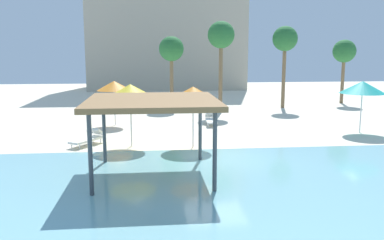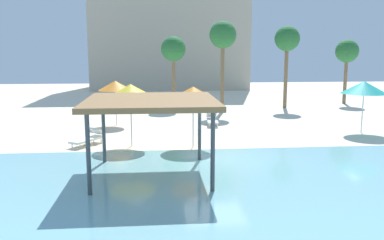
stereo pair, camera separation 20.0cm
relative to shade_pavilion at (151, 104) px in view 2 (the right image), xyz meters
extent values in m
plane|color=beige|center=(2.56, 2.10, -2.60)|extent=(80.00, 80.00, 0.00)
cube|color=#7AB7C1|center=(2.56, -3.15, -2.58)|extent=(44.00, 13.50, 0.04)
cylinder|color=#42474C|center=(-1.90, 1.90, -1.31)|extent=(0.14, 0.14, 2.59)
cylinder|color=#42474C|center=(1.90, 1.90, -1.31)|extent=(0.14, 0.14, 2.59)
cylinder|color=#42474C|center=(-1.90, -1.90, -1.31)|extent=(0.14, 0.14, 2.59)
cylinder|color=#42474C|center=(1.90, -1.90, -1.31)|extent=(0.14, 0.14, 2.59)
cube|color=olive|center=(0.00, 0.00, 0.07)|extent=(4.51, 4.51, 0.18)
cylinder|color=silver|center=(11.30, 6.80, -1.53)|extent=(0.06, 0.06, 2.14)
cone|color=teal|center=(11.30, 6.80, -0.13)|extent=(2.39, 2.39, 0.66)
cylinder|color=silver|center=(-0.98, 4.74, -1.46)|extent=(0.06, 0.06, 2.28)
cone|color=yellow|center=(-0.98, 4.74, -0.01)|extent=(2.27, 2.27, 0.62)
cylinder|color=silver|center=(-2.21, 10.42, -1.56)|extent=(0.06, 0.06, 2.08)
cone|color=orange|center=(-2.21, 10.42, -0.24)|extent=(2.05, 2.05, 0.56)
cylinder|color=silver|center=(1.86, 4.30, -1.50)|extent=(0.06, 0.06, 2.21)
cone|color=orange|center=(1.86, 4.30, -0.09)|extent=(2.17, 2.17, 0.60)
cylinder|color=white|center=(-3.31, 4.35, -2.49)|extent=(0.05, 0.05, 0.22)
cylinder|color=white|center=(-3.71, 4.62, -2.49)|extent=(0.05, 0.05, 0.22)
cylinder|color=white|center=(-2.51, 5.55, -2.49)|extent=(0.05, 0.05, 0.22)
cylinder|color=white|center=(-2.90, 5.81, -2.49)|extent=(0.05, 0.05, 0.22)
cube|color=white|center=(-3.11, 5.08, -2.33)|extent=(1.50, 1.83, 0.10)
cube|color=white|center=(-2.69, 5.70, -2.06)|extent=(0.78, 0.76, 0.40)
cylinder|color=white|center=(3.71, 9.01, -2.49)|extent=(0.05, 0.05, 0.22)
cylinder|color=white|center=(3.23, 9.05, -2.49)|extent=(0.05, 0.05, 0.22)
cylinder|color=white|center=(3.82, 10.45, -2.49)|extent=(0.05, 0.05, 0.22)
cylinder|color=white|center=(3.34, 10.48, -2.49)|extent=(0.05, 0.05, 0.22)
cube|color=white|center=(3.52, 9.75, -2.33)|extent=(0.73, 1.84, 0.10)
cube|color=white|center=(3.58, 10.49, -2.06)|extent=(0.63, 0.55, 0.40)
cylinder|color=brown|center=(10.17, 16.67, -0.13)|extent=(0.28, 0.28, 4.96)
sphere|color=#286B33|center=(10.17, 16.67, 2.70)|extent=(1.90, 1.90, 1.90)
cylinder|color=brown|center=(1.57, 17.62, -0.51)|extent=(0.28, 0.28, 4.19)
sphere|color=#286B33|center=(1.57, 17.62, 1.94)|extent=(1.90, 1.90, 1.90)
cylinder|color=brown|center=(16.04, 18.93, -0.60)|extent=(0.28, 0.28, 4.01)
sphere|color=#286B33|center=(16.04, 18.93, 1.76)|extent=(1.90, 1.90, 1.90)
cylinder|color=brown|center=(4.92, 14.77, -0.03)|extent=(0.28, 0.28, 5.15)
sphere|color=#286B33|center=(4.92, 14.77, 2.90)|extent=(1.90, 1.90, 1.90)
cube|color=#B2A893|center=(1.89, 35.66, 5.35)|extent=(17.67, 9.66, 15.92)
camera|label=1|loc=(-0.05, -14.18, 1.83)|focal=38.38mm
camera|label=2|loc=(0.15, -14.20, 1.83)|focal=38.38mm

